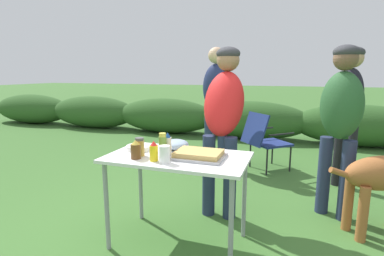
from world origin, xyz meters
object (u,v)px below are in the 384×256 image
at_px(food_tray, 199,155).
at_px(mixing_bowl, 176,144).
at_px(paper_cup_stack, 165,154).
at_px(mayo_bottle, 168,144).
at_px(standing_person_in_dark_puffer, 216,96).
at_px(plate_stack, 139,147).
at_px(spice_jar, 140,147).
at_px(beer_bottle, 136,150).
at_px(camp_chair_green_behind_table, 264,138).
at_px(standing_person_in_navy_coat, 341,115).
at_px(standing_person_in_red_jacket, 224,112).
at_px(standing_person_in_gray_fleece, 350,99).
at_px(mustard_bottle, 154,152).
at_px(relish_jar, 163,145).
at_px(folding_table, 178,165).

height_order(food_tray, mixing_bowl, mixing_bowl).
distance_m(food_tray, paper_cup_stack, 0.28).
relative_size(mayo_bottle, standing_person_in_dark_puffer, 0.11).
bearing_deg(plate_stack, spice_jar, -59.94).
bearing_deg(beer_bottle, camp_chair_green_behind_table, 72.36).
height_order(mayo_bottle, standing_person_in_dark_puffer, standing_person_in_dark_puffer).
bearing_deg(standing_person_in_navy_coat, standing_person_in_red_jacket, -137.54).
distance_m(beer_bottle, standing_person_in_gray_fleece, 2.62).
height_order(paper_cup_stack, standing_person_in_dark_puffer, standing_person_in_dark_puffer).
distance_m(mustard_bottle, relish_jar, 0.12).
height_order(food_tray, camp_chair_green_behind_table, camp_chair_green_behind_table).
relative_size(folding_table, plate_stack, 5.05).
height_order(mustard_bottle, standing_person_in_red_jacket, standing_person_in_red_jacket).
bearing_deg(mustard_bottle, beer_bottle, 176.52).
height_order(food_tray, standing_person_in_dark_puffer, standing_person_in_dark_puffer).
bearing_deg(standing_person_in_dark_puffer, camp_chair_green_behind_table, 8.12).
bearing_deg(standing_person_in_gray_fleece, standing_person_in_dark_puffer, -155.01).
bearing_deg(mayo_bottle, camp_chair_green_behind_table, 75.76).
bearing_deg(plate_stack, standing_person_in_red_jacket, 46.28).
distance_m(relish_jar, standing_person_in_dark_puffer, 2.19).
distance_m(plate_stack, standing_person_in_gray_fleece, 2.52).
bearing_deg(standing_person_in_red_jacket, spice_jar, -119.66).
height_order(folding_table, standing_person_in_navy_coat, standing_person_in_navy_coat).
bearing_deg(relish_jar, standing_person_in_dark_puffer, 94.00).
distance_m(folding_table, standing_person_in_navy_coat, 1.59).
distance_m(standing_person_in_gray_fleece, camp_chair_green_behind_table, 1.20).
relative_size(standing_person_in_red_jacket, standing_person_in_navy_coat, 1.00).
distance_m(mayo_bottle, beer_bottle, 0.25).
distance_m(mayo_bottle, standing_person_in_navy_coat, 1.64).
relative_size(mustard_bottle, relish_jar, 0.80).
bearing_deg(mayo_bottle, mixing_bowl, 93.00).
relative_size(folding_table, camp_chair_green_behind_table, 1.32).
bearing_deg(camp_chair_green_behind_table, folding_table, -54.34).
distance_m(folding_table, mayo_bottle, 0.18).
bearing_deg(standing_person_in_dark_puffer, mustard_bottle, -81.28).
bearing_deg(beer_bottle, paper_cup_stack, -6.09).
relative_size(beer_bottle, standing_person_in_navy_coat, 0.09).
bearing_deg(mayo_bottle, plate_stack, 165.35).
distance_m(food_tray, spice_jar, 0.47).
distance_m(relish_jar, camp_chair_green_behind_table, 2.30).
xyz_separation_m(paper_cup_stack, relish_jar, (-0.07, 0.13, 0.03)).
relative_size(food_tray, plate_stack, 1.79).
height_order(mayo_bottle, relish_jar, relish_jar).
bearing_deg(folding_table, food_tray, -1.67).
bearing_deg(mixing_bowl, standing_person_in_dark_puffer, 94.66).
bearing_deg(spice_jar, plate_stack, 120.06).
bearing_deg(standing_person_in_navy_coat, standing_person_in_gray_fleece, 106.32).
xyz_separation_m(beer_bottle, standing_person_in_navy_coat, (1.52, 1.10, 0.19)).
xyz_separation_m(food_tray, mayo_bottle, (-0.25, -0.00, 0.06)).
xyz_separation_m(relish_jar, standing_person_in_red_jacket, (0.30, 0.75, 0.18)).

